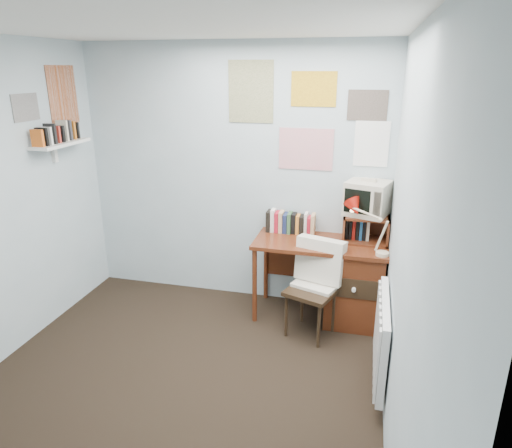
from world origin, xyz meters
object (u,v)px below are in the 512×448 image
at_px(wall_shelf, 61,144).
at_px(tv_riser, 366,228).
at_px(desk_chair, 311,292).
at_px(desk, 348,280).
at_px(radiator, 382,338).
at_px(crt_tv, 368,196).
at_px(desk_lamp, 384,233).

bearing_deg(wall_shelf, tv_riser, 10.32).
relative_size(desk_chair, wall_shelf, 1.34).
bearing_deg(wall_shelf, desk, 8.40).
bearing_deg(radiator, tv_riser, 99.28).
bearing_deg(crt_tv, tv_riser, -55.75).
bearing_deg(crt_tv, desk_chair, -114.62).
distance_m(desk, desk_chair, 0.45).
relative_size(desk, tv_riser, 3.00).
bearing_deg(desk_lamp, crt_tv, 103.20).
bearing_deg(desk, wall_shelf, -171.60).
distance_m(desk_lamp, wall_shelf, 2.92).
height_order(desk_lamp, crt_tv, crt_tv).
bearing_deg(tv_riser, radiator, -80.72).
xyz_separation_m(desk_lamp, tv_riser, (-0.15, 0.31, -0.08)).
bearing_deg(desk_lamp, desk, 131.39).
bearing_deg(desk_lamp, tv_riser, 103.71).
relative_size(desk_lamp, wall_shelf, 0.65).
height_order(desk_chair, tv_riser, tv_riser).
distance_m(crt_tv, wall_shelf, 2.77).
xyz_separation_m(tv_riser, crt_tv, (-0.01, 0.02, 0.29)).
bearing_deg(radiator, crt_tv, 99.44).
height_order(desk, tv_riser, tv_riser).
height_order(desk_chair, wall_shelf, wall_shelf).
distance_m(desk_lamp, tv_riser, 0.35).
height_order(desk_lamp, wall_shelf, wall_shelf).
height_order(desk_chair, desk_lamp, desk_lamp).
bearing_deg(wall_shelf, radiator, -10.89).
bearing_deg(radiator, wall_shelf, 169.11).
bearing_deg(tv_riser, wall_shelf, -169.68).
xyz_separation_m(desk, wall_shelf, (-2.57, -0.38, 1.21)).
xyz_separation_m(desk_chair, tv_riser, (0.42, 0.44, 0.47)).
bearing_deg(tv_riser, desk_lamp, -64.03).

